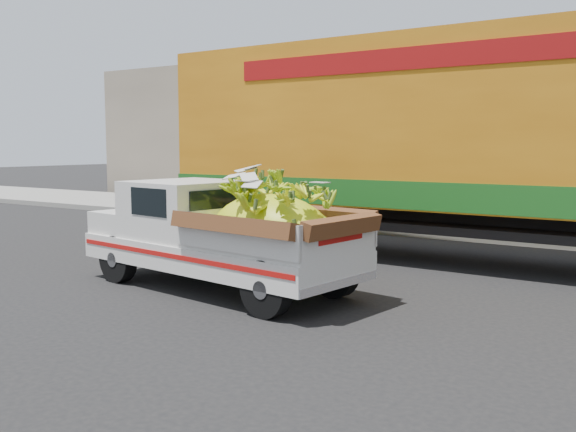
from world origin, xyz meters
The scene contains 6 objects.
ground centered at (0.00, 0.00, 0.00)m, with size 100.00×100.00×0.00m, color black.
curb centered at (0.00, 6.66, 0.07)m, with size 60.00×0.25×0.15m, color gray.
sidewalk centered at (0.00, 8.76, 0.07)m, with size 60.00×4.00×0.14m, color gray.
building_left centered at (-8.00, 14.66, 2.50)m, with size 18.00×6.00×5.00m, color gray.
pickup_truck centered at (-1.31, 0.23, 0.80)m, with size 4.43×2.12×1.49m.
semi_trailer centered at (1.02, 4.21, 2.12)m, with size 12.01×2.71×3.80m.
Camera 1 is at (4.02, -6.55, 2.01)m, focal length 40.00 mm.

